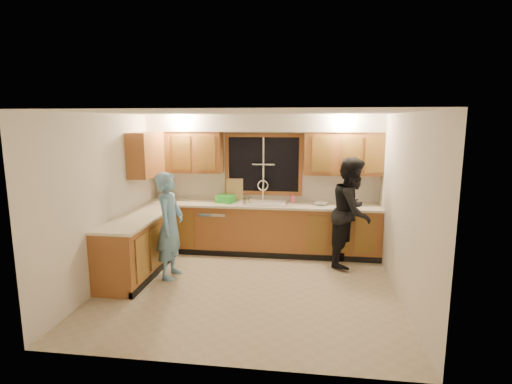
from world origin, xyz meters
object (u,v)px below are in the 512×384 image
man (170,226)px  woman (352,212)px  soap_bottle (293,198)px  bowl (321,204)px  sink (262,207)px  dishwasher (216,229)px  dish_crate (226,199)px  stove (122,258)px  knife_block (167,194)px

man → woman: bearing=-69.9°
soap_bottle → bowl: soap_bottle is taller
sink → bowl: sink is taller
dishwasher → woman: size_ratio=0.45×
man → dish_crate: man is taller
dishwasher → stove: size_ratio=0.91×
man → bowl: 2.67m
sink → dishwasher: bearing=-179.0°
woman → bowl: size_ratio=7.85×
sink → knife_block: (-1.84, 0.16, 0.16)m
woman → dish_crate: woman is taller
soap_bottle → man: bearing=-140.1°
man → dish_crate: (0.59, 1.35, 0.17)m
soap_bottle → sink: bearing=-162.4°
dish_crate → bowl: dish_crate is taller
stove → woman: 3.67m
stove → man: (0.55, 0.50, 0.37)m
knife_block → dish_crate: (1.18, -0.14, -0.04)m
stove → dish_crate: dish_crate is taller
stove → soap_bottle: soap_bottle is taller
sink → bowl: 1.07m
stove → sink: bearing=45.4°
dishwasher → knife_block: 1.17m
dishwasher → stove: stove is taller
dishwasher → man: (-0.40, -1.31, 0.41)m
dish_crate → dishwasher: bearing=-170.1°
bowl → stove: bearing=-147.5°
dish_crate → man: bearing=-113.6°
knife_block → dish_crate: knife_block is taller
sink → woman: 1.61m
knife_block → soap_bottle: knife_block is taller
stove → bowl: size_ratio=3.90×
woman → sink: bearing=96.2°
dishwasher → dish_crate: dish_crate is taller
sink → soap_bottle: sink is taller
sink → stove: sink is taller
woman → knife_block: woman is taller
knife_block → dish_crate: 1.18m
dishwasher → bowl: bowl is taller
stove → bowl: bowl is taller
woman → stove: bearing=133.7°
woman → dish_crate: 2.26m
sink → dish_crate: (-0.66, 0.02, 0.12)m
stove → dishwasher: bearing=62.3°
sink → bowl: (1.06, -0.00, 0.08)m
man → dish_crate: bearing=-21.7°
dish_crate → soap_bottle: 1.22m
man → woman: 2.96m
knife_block → dish_crate: bearing=-14.6°
sink → man: size_ratio=0.53×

